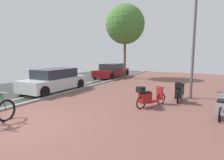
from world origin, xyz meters
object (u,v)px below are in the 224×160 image
object	(u,v)px
parked_car_near	(54,80)
parked_car_far	(112,71)
lamp_post	(194,32)
scooter_far	(179,92)
street_tree	(125,24)
scooter_mid	(222,107)
scooter_near	(148,97)

from	to	relation	value
parked_car_near	parked_car_far	distance (m)	7.71
parked_car_far	lamp_post	xyz separation A→B (m)	(7.65, -5.79, 2.69)
scooter_far	parked_car_near	xyz separation A→B (m)	(-7.20, -0.83, 0.20)
parked_car_near	street_tree	size ratio (longest dim) A/B	0.61
scooter_far	parked_car_near	size ratio (longest dim) A/B	0.44
scooter_mid	lamp_post	bearing A→B (deg)	114.43
scooter_mid	scooter_far	distance (m)	2.42
scooter_near	parked_car_far	world-z (taller)	parked_car_far
scooter_mid	street_tree	bearing A→B (deg)	131.68
parked_car_near	lamp_post	distance (m)	8.29
scooter_mid	street_tree	distance (m)	12.13
scooter_near	scooter_mid	bearing A→B (deg)	-3.30
scooter_near	street_tree	world-z (taller)	street_tree
scooter_mid	parked_car_far	world-z (taller)	parked_car_far
street_tree	parked_car_near	bearing A→B (deg)	-100.55
scooter_near	scooter_far	bearing A→B (deg)	56.41
parked_car_near	scooter_far	bearing A→B (deg)	6.57
scooter_near	parked_car_far	xyz separation A→B (m)	(-6.19, 8.44, 0.20)
scooter_mid	scooter_far	world-z (taller)	scooter_far
lamp_post	street_tree	distance (m)	8.51
scooter_far	street_tree	world-z (taller)	street_tree
parked_car_near	street_tree	xyz separation A→B (m)	(1.40, 7.52, 4.21)
scooter_mid	scooter_far	size ratio (longest dim) A/B	0.98
scooter_far	parked_car_far	world-z (taller)	parked_car_far
scooter_far	parked_car_near	distance (m)	7.25
scooter_mid	scooter_near	bearing A→B (deg)	176.70
scooter_mid	parked_car_near	distance (m)	8.94
scooter_near	parked_car_near	distance (m)	6.21
scooter_near	scooter_far	distance (m)	1.88
parked_car_far	lamp_post	world-z (taller)	lamp_post
parked_car_near	lamp_post	xyz separation A→B (m)	(7.62, 1.92, 2.66)
scooter_far	street_tree	distance (m)	9.89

